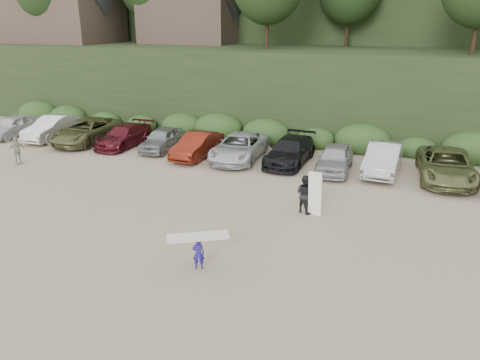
% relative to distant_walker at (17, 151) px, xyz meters
% --- Properties ---
extents(ground, '(120.00, 120.00, 0.00)m').
position_rel_distant_walker_xyz_m(ground, '(14.42, -4.60, -0.83)').
color(ground, tan).
rests_on(ground, ground).
extents(parked_cars, '(39.96, 6.44, 1.65)m').
position_rel_distant_walker_xyz_m(parked_cars, '(13.51, 5.49, -0.05)').
color(parked_cars, silver).
rests_on(parked_cars, ground).
extents(distant_walker, '(0.74, 1.05, 1.65)m').
position_rel_distant_walker_xyz_m(distant_walker, '(0.00, 0.00, 0.00)').
color(distant_walker, '#9F9C86').
rests_on(distant_walker, ground).
extents(child_surfer, '(2.12, 1.58, 1.27)m').
position_rel_distant_walker_xyz_m(child_surfer, '(15.23, -7.37, 0.03)').
color(child_surfer, navy).
rests_on(child_surfer, ground).
extents(adult_surfer, '(1.33, 0.96, 2.06)m').
position_rel_distant_walker_xyz_m(adult_surfer, '(17.64, -1.25, 0.06)').
color(adult_surfer, black).
rests_on(adult_surfer, ground).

